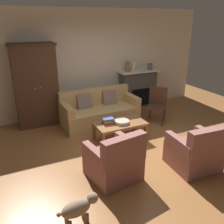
# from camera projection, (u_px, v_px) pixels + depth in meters

# --- Properties ---
(ground_plane) EXTENTS (9.60, 9.60, 0.00)m
(ground_plane) POSITION_uv_depth(u_px,v_px,m) (130.00, 152.00, 4.87)
(ground_plane) COLOR #9E6638
(back_wall) EXTENTS (7.20, 0.10, 2.80)m
(back_wall) POSITION_uv_depth(u_px,v_px,m) (85.00, 63.00, 6.51)
(back_wall) COLOR silver
(back_wall) RESTS_ON ground
(fireplace) EXTENTS (1.26, 0.48, 1.12)m
(fireplace) POSITION_uv_depth(u_px,v_px,m) (138.00, 88.00, 7.22)
(fireplace) COLOR #4C4947
(fireplace) RESTS_ON ground
(armoire) EXTENTS (1.06, 0.57, 2.01)m
(armoire) POSITION_uv_depth(u_px,v_px,m) (36.00, 86.00, 5.82)
(armoire) COLOR #472D1E
(armoire) RESTS_ON ground
(couch) EXTENTS (1.94, 0.91, 0.86)m
(couch) POSITION_uv_depth(u_px,v_px,m) (100.00, 112.00, 6.10)
(couch) COLOR tan
(couch) RESTS_ON ground
(coffee_table) EXTENTS (1.10, 0.60, 0.42)m
(coffee_table) POSITION_uv_depth(u_px,v_px,m) (120.00, 125.00, 5.21)
(coffee_table) COLOR olive
(coffee_table) RESTS_ON ground
(fruit_bowl) EXTENTS (0.32, 0.32, 0.07)m
(fruit_bowl) POSITION_uv_depth(u_px,v_px,m) (122.00, 122.00, 5.15)
(fruit_bowl) COLOR beige
(fruit_bowl) RESTS_ON coffee_table
(book_stack) EXTENTS (0.26, 0.19, 0.12)m
(book_stack) POSITION_uv_depth(u_px,v_px,m) (108.00, 121.00, 5.13)
(book_stack) COLOR #B73833
(book_stack) RESTS_ON coffee_table
(mantel_vase_bronze) EXTENTS (0.13, 0.13, 0.28)m
(mantel_vase_bronze) POSITION_uv_depth(u_px,v_px,m) (128.00, 66.00, 6.80)
(mantel_vase_bronze) COLOR olive
(mantel_vase_bronze) RESTS_ON fireplace
(mantel_vase_cream) EXTENTS (0.11, 0.11, 0.29)m
(mantel_vase_cream) POSITION_uv_depth(u_px,v_px,m) (134.00, 66.00, 6.88)
(mantel_vase_cream) COLOR beige
(mantel_vase_cream) RESTS_ON fireplace
(mantel_vase_slate) EXTENTS (0.15, 0.15, 0.17)m
(mantel_vase_slate) POSITION_uv_depth(u_px,v_px,m) (150.00, 66.00, 7.12)
(mantel_vase_slate) COLOR #565B66
(mantel_vase_slate) RESTS_ON fireplace
(armchair_near_left) EXTENTS (0.87, 0.87, 0.88)m
(armchair_near_left) POSITION_uv_depth(u_px,v_px,m) (115.00, 162.00, 3.95)
(armchair_near_left) COLOR #935B56
(armchair_near_left) RESTS_ON ground
(armchair_near_right) EXTENTS (0.83, 0.82, 0.88)m
(armchair_near_right) POSITION_uv_depth(u_px,v_px,m) (195.00, 152.00, 4.23)
(armchair_near_right) COLOR #935B56
(armchair_near_right) RESTS_ON ground
(side_chair_wooden) EXTENTS (0.62, 0.62, 0.90)m
(side_chair_wooden) POSITION_uv_depth(u_px,v_px,m) (157.00, 103.00, 6.14)
(side_chair_wooden) COLOR #472D1E
(side_chair_wooden) RESTS_ON ground
(dog) EXTENTS (0.57, 0.25, 0.39)m
(dog) POSITION_uv_depth(u_px,v_px,m) (78.00, 208.00, 3.08)
(dog) COLOR gray
(dog) RESTS_ON ground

